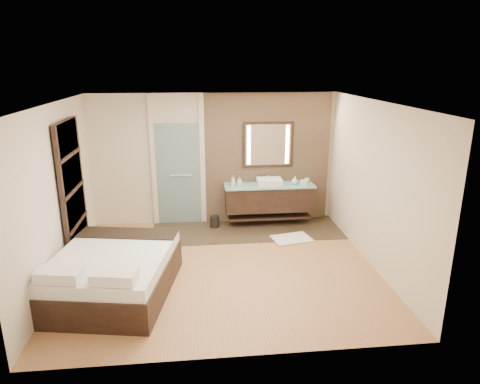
{
  "coord_description": "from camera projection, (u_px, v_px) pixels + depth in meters",
  "views": [
    {
      "loc": [
        -0.4,
        -6.42,
        3.27
      ],
      "look_at": [
        0.35,
        0.6,
        1.13
      ],
      "focal_mm": 32.0,
      "sensor_mm": 36.0,
      "label": 1
    }
  ],
  "objects": [
    {
      "name": "mirror_unit",
      "position": [
        268.0,
        145.0,
        8.78
      ],
      "size": [
        1.06,
        0.04,
        0.96
      ],
      "color": "black",
      "rests_on": "stone_wall"
    },
    {
      "name": "frosted_door",
      "position": [
        178.0,
        170.0,
        8.79
      ],
      "size": [
        1.1,
        0.12,
        2.7
      ],
      "color": "#A4D0CE",
      "rests_on": "floor"
    },
    {
      "name": "soap_bottle_a",
      "position": [
        233.0,
        181.0,
        8.68
      ],
      "size": [
        0.1,
        0.1,
        0.21
      ],
      "primitive_type": "imported",
      "rotation": [
        0.0,
        0.0,
        0.28
      ],
      "color": "silver",
      "rests_on": "vanity"
    },
    {
      "name": "tissue_box",
      "position": [
        304.0,
        183.0,
        8.73
      ],
      "size": [
        0.13,
        0.13,
        0.1
      ],
      "primitive_type": "cube",
      "rotation": [
        0.0,
        0.0,
        0.06
      ],
      "color": "silver",
      "rests_on": "vanity"
    },
    {
      "name": "waste_bin",
      "position": [
        215.0,
        222.0,
        8.82
      ],
      "size": [
        0.23,
        0.23,
        0.24
      ],
      "primitive_type": "cylinder",
      "rotation": [
        0.0,
        0.0,
        0.23
      ],
      "color": "black",
      "rests_on": "floor"
    },
    {
      "name": "vanity",
      "position": [
        269.0,
        198.0,
        8.87
      ],
      "size": [
        1.85,
        0.55,
        0.88
      ],
      "color": "black",
      "rests_on": "stone_wall"
    },
    {
      "name": "soap_bottle_b",
      "position": [
        240.0,
        181.0,
        8.71
      ],
      "size": [
        0.09,
        0.09,
        0.17
      ],
      "primitive_type": "imported",
      "rotation": [
        0.0,
        0.0,
        0.14
      ],
      "color": "#B2B2B2",
      "rests_on": "vanity"
    },
    {
      "name": "bed",
      "position": [
        113.0,
        273.0,
        6.24
      ],
      "size": [
        1.95,
        2.28,
        0.78
      ],
      "rotation": [
        0.0,
        0.0,
        -0.18
      ],
      "color": "black",
      "rests_on": "floor"
    },
    {
      "name": "cup",
      "position": [
        307.0,
        180.0,
        8.97
      ],
      "size": [
        0.14,
        0.14,
        0.09
      ],
      "primitive_type": "imported",
      "rotation": [
        0.0,
        0.0,
        -0.41
      ],
      "color": "silver",
      "rests_on": "vanity"
    },
    {
      "name": "stone_wall",
      "position": [
        267.0,
        158.0,
        8.92
      ],
      "size": [
        2.6,
        0.08,
        2.7
      ],
      "primitive_type": "cube",
      "color": "tan",
      "rests_on": "floor"
    },
    {
      "name": "bath_mat",
      "position": [
        292.0,
        238.0,
        8.24
      ],
      "size": [
        0.81,
        0.64,
        0.02
      ],
      "primitive_type": "cube",
      "rotation": [
        0.0,
        0.0,
        0.21
      ],
      "color": "white",
      "rests_on": "floor"
    },
    {
      "name": "soap_bottle_c",
      "position": [
        295.0,
        180.0,
        8.79
      ],
      "size": [
        0.17,
        0.17,
        0.17
      ],
      "primitive_type": "imported",
      "rotation": [
        0.0,
        0.0,
        -0.38
      ],
      "color": "#C0F1F0",
      "rests_on": "vanity"
    },
    {
      "name": "tile_strip",
      "position": [
        247.0,
        230.0,
        8.68
      ],
      "size": [
        3.8,
        1.3,
        0.01
      ],
      "primitive_type": "cube",
      "color": "#33261C",
      "rests_on": "floor"
    },
    {
      "name": "floor",
      "position": [
        223.0,
        268.0,
        7.1
      ],
      "size": [
        5.0,
        5.0,
        0.0
      ],
      "primitive_type": "plane",
      "color": "#A56F45",
      "rests_on": "ground"
    },
    {
      "name": "shoji_partition",
      "position": [
        73.0,
        192.0,
        7.07
      ],
      "size": [
        0.06,
        1.2,
        2.4
      ],
      "color": "black",
      "rests_on": "floor"
    }
  ]
}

